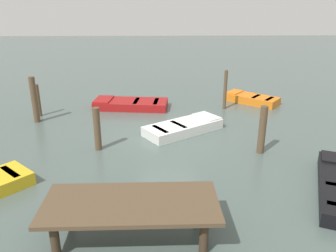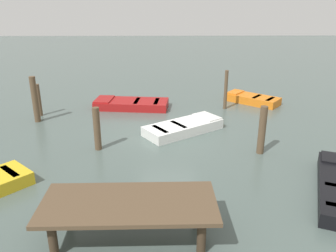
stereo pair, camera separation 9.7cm
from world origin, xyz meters
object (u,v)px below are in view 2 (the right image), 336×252
object	(u,v)px
dock_segment	(129,206)
mooring_piling_far_left	(262,130)
rowboat_red	(131,104)
mooring_piling_mid_left	(226,90)
mooring_piling_far_right	(39,100)
rowboat_orange	(252,99)
rowboat_white	(184,127)
mooring_piling_near_left	(35,100)
mooring_piling_mid_right	(97,129)

from	to	relation	value
dock_segment	mooring_piling_far_left	world-z (taller)	mooring_piling_far_left
rowboat_red	mooring_piling_mid_left	size ratio (longest dim) A/B	1.93
rowboat_red	dock_segment	bearing A→B (deg)	100.89
rowboat_red	mooring_piling_far_right	xyz separation A→B (m)	(4.25, 1.14, 0.56)
dock_segment	rowboat_orange	bearing A→B (deg)	-117.85
rowboat_white	mooring_piling_near_left	distance (m)	6.82
mooring_piling_far_left	mooring_piling_far_right	bearing A→B (deg)	-25.14
mooring_piling_mid_left	mooring_piling_far_left	world-z (taller)	mooring_piling_mid_left
rowboat_white	mooring_piling_mid_left	bearing A→B (deg)	19.98
rowboat_white	mooring_piling_mid_right	xyz separation A→B (m)	(3.31, 1.73, 0.60)
mooring_piling_mid_right	mooring_piling_far_left	distance (m)	5.98
mooring_piling_near_left	rowboat_red	bearing A→B (deg)	-154.10
mooring_piling_mid_right	mooring_piling_mid_left	bearing A→B (deg)	-138.76
rowboat_red	mooring_piling_mid_left	bearing A→B (deg)	-176.40
rowboat_orange	mooring_piling_far_right	bearing A→B (deg)	49.87
mooring_piling_far_right	mooring_piling_mid_left	bearing A→B (deg)	-174.21
rowboat_red	mooring_piling_far_left	distance (m)	7.63
rowboat_orange	mooring_piling_mid_right	size ratio (longest dim) A/B	1.75
mooring_piling_mid_left	rowboat_white	bearing A→B (deg)	54.21
rowboat_white	mooring_piling_near_left	size ratio (longest dim) A/B	1.69
mooring_piling_far_right	mooring_piling_near_left	xyz separation A→B (m)	(-0.14, 0.86, 0.27)
rowboat_red	rowboat_orange	size ratio (longest dim) A/B	1.34
mooring_piling_near_left	mooring_piling_mid_left	distance (m)	9.10
dock_segment	mooring_piling_far_left	bearing A→B (deg)	-134.01
mooring_piling_near_left	mooring_piling_mid_right	xyz separation A→B (m)	(-3.32, 3.14, -0.23)
mooring_piling_mid_left	mooring_piling_mid_right	distance (m)	7.45
rowboat_white	mooring_piling_mid_left	distance (m)	4.00
rowboat_red	rowboat_white	distance (m)	4.23
rowboat_red	mooring_piling_mid_left	xyz separation A→B (m)	(-4.81, 0.22, 0.77)
rowboat_orange	mooring_piling_far_left	bearing A→B (deg)	118.00
mooring_piling_near_left	mooring_piling_far_left	size ratio (longest dim) A/B	1.17
mooring_piling_near_left	rowboat_orange	bearing A→B (deg)	-165.22
rowboat_red	mooring_piling_far_left	size ratio (longest dim) A/B	2.15
mooring_piling_mid_left	mooring_piling_far_right	bearing A→B (deg)	5.79
dock_segment	mooring_piling_far_left	xyz separation A→B (m)	(-4.34, -4.58, 0.07)
mooring_piling_far_right	mooring_piling_mid_right	bearing A→B (deg)	130.93
mooring_piling_mid_left	mooring_piling_far_left	bearing A→B (deg)	93.88
rowboat_white	rowboat_orange	bearing A→B (deg)	12.43
dock_segment	mooring_piling_near_left	bearing A→B (deg)	-59.29
dock_segment	mooring_piling_mid_right	bearing A→B (deg)	-72.59
mooring_piling_mid_right	mooring_piling_far_left	xyz separation A→B (m)	(-5.96, 0.43, 0.07)
mooring_piling_far_right	rowboat_white	bearing A→B (deg)	161.50
rowboat_red	mooring_piling_far_left	bearing A→B (deg)	139.14
mooring_piling_far_right	mooring_piling_far_left	size ratio (longest dim) A/B	0.87
dock_segment	mooring_piling_mid_right	distance (m)	5.27
rowboat_red	mooring_piling_mid_left	distance (m)	4.88
dock_segment	rowboat_white	size ratio (longest dim) A/B	1.14
dock_segment	rowboat_red	xyz separation A→B (m)	(0.83, -10.14, -0.61)
mooring_piling_far_right	mooring_piling_mid_right	distance (m)	5.28
mooring_piling_mid_left	mooring_piling_mid_right	world-z (taller)	mooring_piling_mid_left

